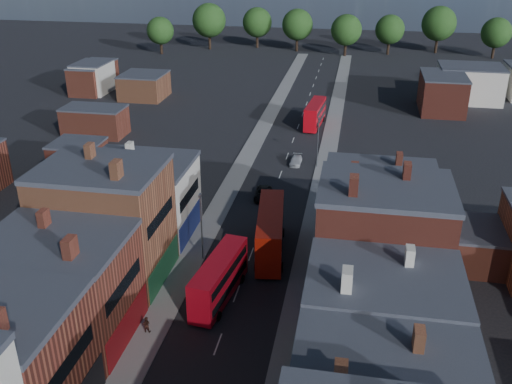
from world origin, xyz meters
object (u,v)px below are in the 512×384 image
at_px(bus_0, 219,278).
at_px(ped_3, 300,366).
at_px(bus_1, 270,231).
at_px(ped_1, 146,324).
at_px(car_3, 296,161).
at_px(car_2, 263,194).
at_px(bus_2, 315,114).

height_order(bus_0, ped_3, bus_0).
bearing_deg(bus_1, ped_1, -125.66).
bearing_deg(car_3, ped_1, -100.07).
bearing_deg(car_2, ped_1, -104.41).
bearing_deg(bus_0, ped_1, -122.04).
bearing_deg(bus_0, car_3, 92.81).
bearing_deg(car_2, ped_3, -79.14).
xyz_separation_m(bus_0, car_3, (3.30, 37.84, -1.84)).
bearing_deg(ped_3, bus_2, -20.51).
distance_m(bus_2, ped_3, 67.42).
distance_m(bus_1, ped_3, 20.15).
xyz_separation_m(car_2, car_3, (3.00, 13.56, -0.08)).
relative_size(car_3, ped_3, 2.49).
height_order(bus_2, ped_1, bus_2).
bearing_deg(bus_0, bus_2, 93.32).
bearing_deg(bus_2, ped_3, -80.91).
relative_size(car_2, car_3, 1.18).
distance_m(car_2, ped_1, 31.26).
bearing_deg(ped_1, bus_0, -135.22).
relative_size(bus_0, bus_2, 1.00).
xyz_separation_m(bus_0, bus_1, (3.61, 9.83, 0.41)).
bearing_deg(car_2, bus_2, 78.89).
distance_m(bus_1, car_2, 14.98).
relative_size(bus_0, ped_3, 6.43).
bearing_deg(bus_1, car_3, 83.85).
relative_size(bus_2, ped_3, 6.44).
bearing_deg(ped_1, ped_3, 163.09).
xyz_separation_m(car_2, ped_3, (8.90, -33.72, 0.27)).
xyz_separation_m(bus_1, car_2, (-3.31, 14.45, -2.17)).
distance_m(bus_0, car_3, 38.03).
height_order(car_2, car_3, car_2).
bearing_deg(bus_0, ped_3, -37.91).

